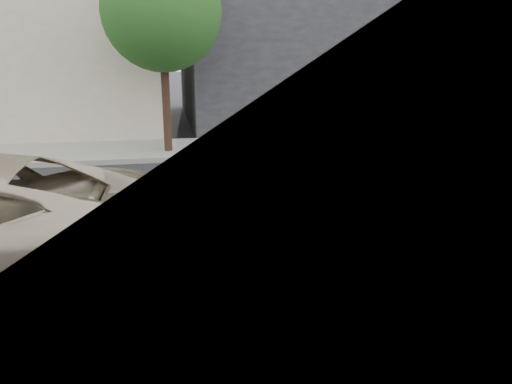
# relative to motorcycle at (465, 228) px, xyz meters

# --- Properties ---
(ground) EXTENTS (120.00, 120.00, 0.00)m
(ground) POSITION_rel_motorcycle_xyz_m (2.15, -2.90, -0.60)
(ground) COLOR black
(ground) RESTS_ON ground
(far_sidewalk) EXTENTS (44.00, 3.00, 0.15)m
(far_sidewalk) POSITION_rel_motorcycle_xyz_m (2.15, -9.40, -0.53)
(far_sidewalk) COLOR gray
(far_sidewalk) RESTS_ON ground
(far_building_dark) EXTENTS (16.00, 11.00, 7.00)m
(far_building_dark) POSITION_rel_motorcycle_xyz_m (-4.85, -16.39, 2.90)
(far_building_dark) COLOR #26272B
(far_building_dark) RESTS_ON ground
(street_tree_left) EXTENTS (3.40, 3.40, 5.70)m
(street_tree_left) POSITION_rel_motorcycle_xyz_m (-6.85, -8.90, 3.54)
(street_tree_left) COLOR #322017
(street_tree_left) RESTS_ON far_sidewalk
(street_tree_mid) EXTENTS (3.40, 3.40, 5.70)m
(street_tree_mid) POSITION_rel_motorcycle_xyz_m (4.15, -8.90, 3.54)
(street_tree_mid) COLOR #322017
(street_tree_mid) RESTS_ON far_sidewalk
(motorcycle) EXTENTS (2.21, 0.73, 1.40)m
(motorcycle) POSITION_rel_motorcycle_xyz_m (0.00, 0.00, 0.00)
(motorcycle) COLOR black
(motorcycle) RESTS_ON ground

